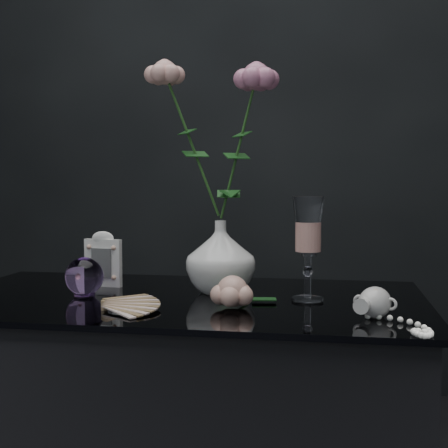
% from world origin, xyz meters
% --- Properties ---
extents(vase, '(0.18, 0.18, 0.16)m').
position_xyz_m(vase, '(0.08, 0.11, 0.84)').
color(vase, white).
rests_on(vase, table).
extents(wine_glass, '(0.09, 0.09, 0.22)m').
position_xyz_m(wine_glass, '(0.27, 0.05, 0.87)').
color(wine_glass, white).
rests_on(wine_glass, table).
extents(picture_frame, '(0.11, 0.09, 0.13)m').
position_xyz_m(picture_frame, '(-0.21, 0.15, 0.83)').
color(picture_frame, white).
rests_on(picture_frame, table).
extents(paperweight, '(0.09, 0.09, 0.08)m').
position_xyz_m(paperweight, '(-0.21, 0.03, 0.80)').
color(paperweight, '#B785D8').
rests_on(paperweight, table).
extents(paper_fan, '(0.26, 0.22, 0.02)m').
position_xyz_m(paper_fan, '(-0.11, -0.11, 0.77)').
color(paper_fan, beige).
rests_on(paper_fan, table).
extents(loose_rose, '(0.20, 0.23, 0.06)m').
position_xyz_m(loose_rose, '(0.13, -0.05, 0.79)').
color(loose_rose, '#EDAF99').
rests_on(loose_rose, table).
extents(pearl_jar, '(0.26, 0.27, 0.06)m').
position_xyz_m(pearl_jar, '(0.40, -0.09, 0.79)').
color(pearl_jar, silver).
rests_on(pearl_jar, table).
extents(roses, '(0.28, 0.12, 0.40)m').
position_xyz_m(roses, '(0.06, 0.12, 1.13)').
color(roses, '#ECA89A').
rests_on(roses, vase).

